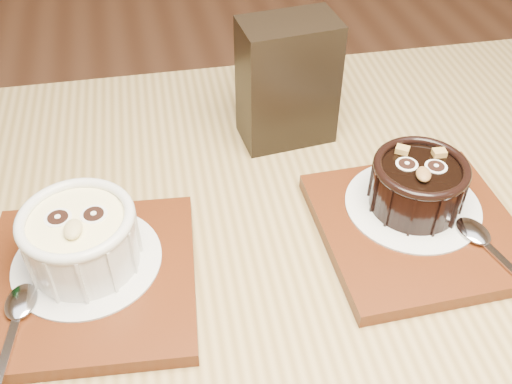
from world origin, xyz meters
TOP-DOWN VIEW (x-y plane):
  - table at (-0.06, 0.04)m, footprint 1.23×0.85m
  - tray_left at (-0.22, 0.10)m, footprint 0.20×0.20m
  - doily_left at (-0.22, 0.11)m, footprint 0.13×0.13m
  - ramekin_white at (-0.22, 0.11)m, footprint 0.10×0.10m
  - spoon_left at (-0.28, 0.04)m, footprint 0.05×0.14m
  - tray_right at (0.09, 0.09)m, footprint 0.18×0.18m
  - doily_right at (0.09, 0.12)m, footprint 0.13×0.13m
  - ramekin_dark at (0.09, 0.12)m, footprint 0.09×0.09m
  - spoon_right at (0.14, 0.04)m, footprint 0.06×0.14m
  - condiment_stand at (0.01, 0.27)m, footprint 0.10×0.07m

SIDE VIEW (x-z plane):
  - table at x=-0.06m, z-range 0.28..1.03m
  - tray_left at x=-0.22m, z-range 0.75..0.76m
  - tray_right at x=0.09m, z-range 0.75..0.76m
  - doily_left at x=-0.22m, z-range 0.77..0.77m
  - doily_right at x=0.09m, z-range 0.77..0.77m
  - spoon_left at x=-0.28m, z-range 0.77..0.77m
  - spoon_right at x=0.14m, z-range 0.77..0.77m
  - ramekin_dark at x=0.09m, z-range 0.77..0.82m
  - ramekin_white at x=-0.22m, z-range 0.77..0.83m
  - condiment_stand at x=0.01m, z-range 0.75..0.89m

